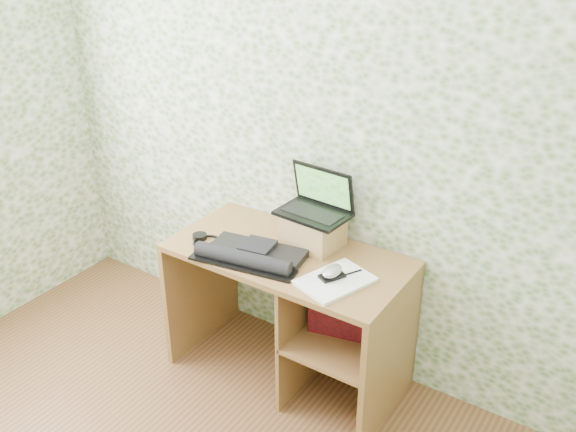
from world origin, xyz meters
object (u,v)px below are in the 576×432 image
Objects in this scene: laptop at (317,203)px; keyboard at (251,255)px; notepad at (335,281)px; desk at (304,301)px; riser at (313,230)px.

laptop reaches higher than keyboard.
desk is at bearing 170.99° from notepad.
laptop reaches higher than notepad.
riser is at bearing 50.43° from keyboard.
desk is 0.39m from keyboard.
keyboard reaches higher than notepad.
keyboard is 0.44m from notepad.
riser is 0.34m from keyboard.
desk is at bearing 32.69° from keyboard.
desk is 3.62× the size of notepad.
keyboard is (-0.17, -0.29, -0.06)m from riser.
riser is 0.50× the size of keyboard.
keyboard is 1.65× the size of notepad.
riser is at bearing 156.68° from notepad.
desk is 2.19× the size of keyboard.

